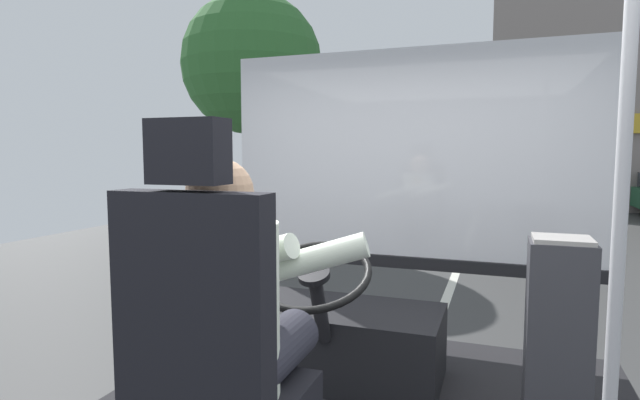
{
  "coord_description": "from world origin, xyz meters",
  "views": [
    {
      "loc": [
        0.59,
        -1.74,
        1.85
      ],
      "look_at": [
        -0.35,
        0.86,
        1.59
      ],
      "focal_mm": 27.95,
      "sensor_mm": 36.0,
      "label": 1
    }
  ],
  "objects_px": {
    "bus_driver": "(231,307)",
    "handrail_pole": "(620,212)",
    "steering_console": "(340,339)",
    "fare_box": "(558,335)",
    "driver_seat": "(213,373)"
  },
  "relations": [
    {
      "from": "steering_console",
      "to": "handrail_pole",
      "type": "xyz_separation_m",
      "value": [
        1.17,
        -0.77,
        0.84
      ]
    },
    {
      "from": "steering_console",
      "to": "handrail_pole",
      "type": "distance_m",
      "value": 1.63
    },
    {
      "from": "driver_seat",
      "to": "bus_driver",
      "type": "distance_m",
      "value": 0.21
    },
    {
      "from": "handrail_pole",
      "to": "bus_driver",
      "type": "bearing_deg",
      "value": -160.73
    },
    {
      "from": "bus_driver",
      "to": "handrail_pole",
      "type": "bearing_deg",
      "value": 19.27
    },
    {
      "from": "bus_driver",
      "to": "steering_console",
      "type": "height_order",
      "value": "bus_driver"
    },
    {
      "from": "bus_driver",
      "to": "steering_console",
      "type": "relative_size",
      "value": 0.73
    },
    {
      "from": "driver_seat",
      "to": "bus_driver",
      "type": "height_order",
      "value": "driver_seat"
    },
    {
      "from": "steering_console",
      "to": "fare_box",
      "type": "distance_m",
      "value": 1.11
    },
    {
      "from": "driver_seat",
      "to": "bus_driver",
      "type": "xyz_separation_m",
      "value": [
        -0.0,
        0.11,
        0.17
      ]
    },
    {
      "from": "handrail_pole",
      "to": "fare_box",
      "type": "xyz_separation_m",
      "value": [
        -0.09,
        0.61,
        -0.63
      ]
    },
    {
      "from": "steering_console",
      "to": "driver_seat",
      "type": "bearing_deg",
      "value": -90.0
    },
    {
      "from": "bus_driver",
      "to": "fare_box",
      "type": "relative_size",
      "value": 0.91
    },
    {
      "from": "steering_console",
      "to": "handrail_pole",
      "type": "bearing_deg",
      "value": -33.24
    },
    {
      "from": "steering_console",
      "to": "fare_box",
      "type": "height_order",
      "value": "fare_box"
    }
  ]
}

